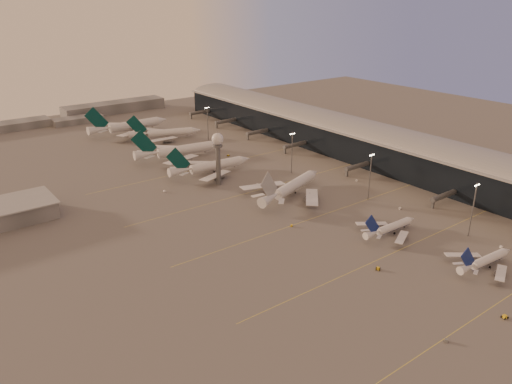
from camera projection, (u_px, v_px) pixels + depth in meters
ground at (382, 278)px, 187.66m from camera, size 700.00×700.00×0.00m
taxiway_markings at (332, 210)px, 245.95m from camera, size 180.00×185.25×0.02m
terminal at (359, 140)px, 325.72m from camera, size 57.00×362.00×23.04m
radar_tower at (218, 149)px, 271.62m from camera, size 6.40×6.40×31.10m
mast_a at (473, 207)px, 215.02m from camera, size 3.60×0.56×25.00m
mast_b at (370, 174)px, 254.10m from camera, size 3.60×0.56×25.00m
mast_c at (292, 151)px, 292.07m from camera, size 3.60×0.56×25.00m
mast_d at (208, 122)px, 357.64m from camera, size 3.60×0.56×25.00m
distant_horizon at (86, 113)px, 428.64m from camera, size 165.00×37.50×9.00m
narrowbody_near at (485, 262)px, 193.76m from camera, size 32.73×26.06×12.78m
narrowbody_mid at (390, 229)px, 220.86m from camera, size 33.34×26.63×13.03m
widebody_white at (291, 189)px, 262.97m from camera, size 55.83×43.98×20.46m
greentail_a at (211, 168)px, 295.02m from camera, size 54.15×43.58×19.67m
greentail_b at (180, 152)px, 322.64m from camera, size 60.32×48.42×21.97m
greentail_c at (166, 135)px, 365.09m from camera, size 51.17×40.64×19.33m
greentail_d at (129, 128)px, 380.90m from camera, size 65.18×52.62×23.67m
gsv_truck_a at (447, 338)px, 153.13m from camera, size 5.98×4.14×2.28m
gsv_tug_near at (505, 317)px, 164.16m from camera, size 3.01×4.30×1.13m
gsv_catering_a at (502, 244)px, 208.97m from camera, size 5.04×3.22×3.82m
gsv_tug_mid at (378, 269)px, 192.87m from camera, size 4.12×4.40×1.09m
gsv_truck_b at (401, 207)px, 246.95m from camera, size 5.50×2.51×2.15m
gsv_truck_c at (292, 224)px, 228.94m from camera, size 4.71×4.68×1.97m
gsv_catering_b at (357, 178)px, 283.48m from camera, size 4.39×2.17×3.57m
gsv_tug_far at (257, 185)px, 277.40m from camera, size 2.83×3.96×1.03m
gsv_truck_d at (164, 190)px, 268.28m from camera, size 2.40×5.75×2.28m
gsv_tug_hangar at (228, 155)px, 327.77m from camera, size 3.48×2.31×0.94m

